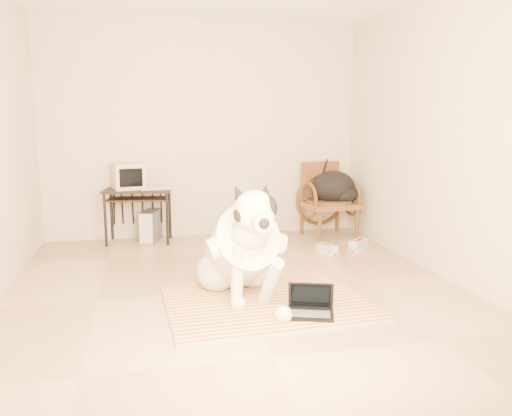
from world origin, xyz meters
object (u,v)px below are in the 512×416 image
object	(u,v)px
dog	(242,250)
rattan_chair	(327,200)
computer_desk	(138,197)
crt_monitor	(128,176)
laptop	(311,307)
pc_tower	(151,226)
backpack	(335,188)

from	to	relation	value
dog	rattan_chair	distance (m)	2.51
dog	computer_desk	bearing A→B (deg)	111.88
crt_monitor	rattan_chair	world-z (taller)	crt_monitor
laptop	pc_tower	size ratio (longest dim) A/B	0.92
laptop	crt_monitor	xyz separation A→B (m)	(-1.40, 2.75, 0.74)
dog	pc_tower	world-z (taller)	dog
pc_tower	crt_monitor	bearing A→B (deg)	-179.81
laptop	backpack	xyz separation A→B (m)	(1.16, 2.49, 0.55)
dog	rattan_chair	bearing A→B (deg)	53.18
computer_desk	backpack	world-z (taller)	backpack
crt_monitor	rattan_chair	bearing A→B (deg)	-4.72
crt_monitor	backpack	xyz separation A→B (m)	(2.56, -0.26, -0.19)
laptop	pc_tower	world-z (taller)	pc_tower
laptop	pc_tower	distance (m)	2.99
crt_monitor	backpack	size ratio (longest dim) A/B	0.69
dog	crt_monitor	bearing A→B (deg)	113.78
pc_tower	backpack	xyz separation A→B (m)	(2.32, -0.26, 0.44)
crt_monitor	rattan_chair	size ratio (longest dim) A/B	0.43
dog	pc_tower	distance (m)	2.34
dog	backpack	xyz separation A→B (m)	(1.58, 1.95, 0.22)
computer_desk	backpack	xyz separation A→B (m)	(2.46, -0.23, 0.06)
pc_tower	backpack	bearing A→B (deg)	-6.52
computer_desk	backpack	bearing A→B (deg)	-5.25
computer_desk	laptop	bearing A→B (deg)	-64.43
laptop	rattan_chair	size ratio (longest dim) A/B	0.43
dog	rattan_chair	xyz separation A→B (m)	(1.50, 2.01, 0.07)
pc_tower	computer_desk	bearing A→B (deg)	-164.17
computer_desk	rattan_chair	distance (m)	2.38
computer_desk	rattan_chair	world-z (taller)	rattan_chair
dog	rattan_chair	size ratio (longest dim) A/B	1.50
crt_monitor	dog	bearing A→B (deg)	-66.22
laptop	crt_monitor	distance (m)	3.17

